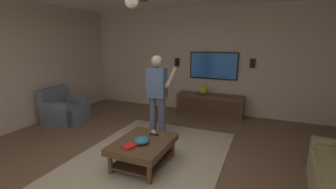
{
  "coord_description": "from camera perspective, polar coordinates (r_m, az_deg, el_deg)",
  "views": [
    {
      "loc": [
        -2.69,
        -1.64,
        1.9
      ],
      "look_at": [
        0.97,
        -0.08,
        0.97
      ],
      "focal_mm": 24.55,
      "sensor_mm": 36.0,
      "label": 1
    }
  ],
  "objects": [
    {
      "name": "area_rug",
      "position": [
        3.96,
        -4.56,
        -15.49
      ],
      "size": [
        3.12,
        2.33,
        0.01
      ],
      "primitive_type": "cube",
      "color": "tan",
      "rests_on": "ground"
    },
    {
      "name": "armchair",
      "position": [
        6.07,
        -24.36,
        -3.6
      ],
      "size": [
        0.85,
        0.86,
        0.82
      ],
      "rotation": [
        0.0,
        0.0,
        -1.51
      ],
      "color": "slate",
      "rests_on": "ground"
    },
    {
      "name": "remote_black",
      "position": [
        3.82,
        -3.46,
        -9.86
      ],
      "size": [
        0.05,
        0.15,
        0.02
      ],
      "primitive_type": "cube",
      "rotation": [
        0.0,
        0.0,
        4.69
      ],
      "color": "black",
      "rests_on": "coffee_table"
    },
    {
      "name": "bowl",
      "position": [
        3.53,
        -6.53,
        -11.23
      ],
      "size": [
        0.23,
        0.23,
        0.1
      ],
      "primitive_type": "ellipsoid",
      "color": "teal",
      "rests_on": "coffee_table"
    },
    {
      "name": "wall_back_tv",
      "position": [
        6.32,
        8.07,
        8.28
      ],
      "size": [
        0.1,
        6.67,
        2.77
      ],
      "primitive_type": "cube",
      "color": "#BCA893",
      "rests_on": "ground"
    },
    {
      "name": "wall_speaker_left",
      "position": [
        6.04,
        20.26,
        7.28
      ],
      "size": [
        0.06,
        0.12,
        0.22
      ],
      "primitive_type": "cube",
      "color": "black"
    },
    {
      "name": "person_standing",
      "position": [
        4.53,
        -2.62,
        0.75
      ],
      "size": [
        0.53,
        0.53,
        1.64
      ],
      "rotation": [
        0.0,
        0.0,
        -0.0
      ],
      "color": "#4C5166",
      "rests_on": "ground"
    },
    {
      "name": "ground_plane",
      "position": [
        3.68,
        -7.46,
        -18.09
      ],
      "size": [
        8.02,
        8.02,
        0.0
      ],
      "primitive_type": "plane",
      "color": "brown"
    },
    {
      "name": "coffee_table",
      "position": [
        3.68,
        -6.12,
        -12.87
      ],
      "size": [
        1.0,
        0.8,
        0.4
      ],
      "color": "#513823",
      "rests_on": "ground"
    },
    {
      "name": "book",
      "position": [
        3.46,
        -9.49,
        -12.44
      ],
      "size": [
        0.25,
        0.21,
        0.04
      ],
      "primitive_type": "cube",
      "rotation": [
        0.0,
        0.0,
        2.91
      ],
      "color": "red",
      "rests_on": "coffee_table"
    },
    {
      "name": "wall_speaker_right",
      "position": [
        6.45,
        2.3,
        7.99
      ],
      "size": [
        0.06,
        0.12,
        0.22
      ],
      "primitive_type": "cube",
      "color": "black"
    },
    {
      "name": "vase_round",
      "position": [
        6.05,
        8.76,
        1.11
      ],
      "size": [
        0.22,
        0.22,
        0.22
      ],
      "primitive_type": "sphere",
      "color": "gold",
      "rests_on": "media_console"
    },
    {
      "name": "media_console",
      "position": [
        6.11,
        10.32,
        -2.54
      ],
      "size": [
        0.45,
        1.7,
        0.55
      ],
      "rotation": [
        0.0,
        0.0,
        3.14
      ],
      "color": "#513823",
      "rests_on": "ground"
    },
    {
      "name": "tv",
      "position": [
        6.16,
        11.21,
        7.05
      ],
      "size": [
        0.05,
        1.25,
        0.7
      ],
      "rotation": [
        0.0,
        0.0,
        3.14
      ],
      "color": "black"
    },
    {
      "name": "remote_white",
      "position": [
        3.89,
        -3.6,
        -9.4
      ],
      "size": [
        0.14,
        0.13,
        0.02
      ],
      "primitive_type": "cube",
      "rotation": [
        0.0,
        0.0,
        0.72
      ],
      "color": "white",
      "rests_on": "coffee_table"
    }
  ]
}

